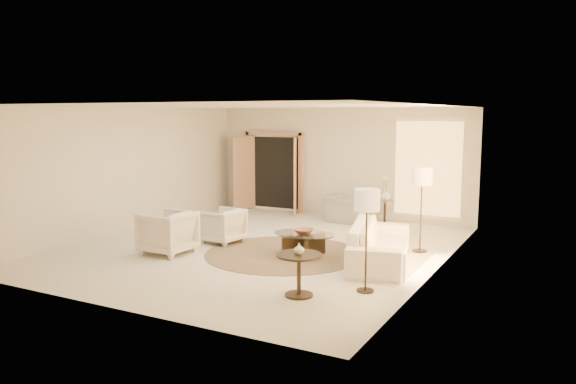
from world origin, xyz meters
The scene contains 18 objects.
room centered at (0.00, 0.00, 1.40)m, with size 7.04×8.04×2.83m.
windows_right centered at (3.45, 0.10, 1.35)m, with size 0.10×6.40×2.40m, color #F1B360, non-canonical shape.
window_back_corner centered at (2.30, 3.95, 1.35)m, with size 1.70×0.10×2.40m, color #F1B360, non-canonical shape.
curtains_right centered at (3.40, 1.00, 1.30)m, with size 0.06×5.20×2.60m, color tan, non-canonical shape.
french_doors centered at (-1.90, 3.82, 1.07)m, with size 1.95×0.66×2.16m.
area_rug centered at (0.65, -0.24, 0.01)m, with size 3.02×3.02×0.01m, color #3F3020.
sofa centered at (2.48, 0.02, 0.36)m, with size 2.48×0.97×0.73m, color white.
armchair_left centered at (-0.94, 0.00, 0.39)m, with size 0.76×0.71×0.78m, color white.
armchair_right centered at (-1.33, -1.24, 0.45)m, with size 0.87×0.82×0.90m, color white.
accent_chair centered at (0.52, 3.30, 0.43)m, with size 0.99×0.65×0.87m, color #9A958E.
coffee_table centered at (1.06, -0.21, 0.27)m, with size 1.22×1.22×0.43m.
end_table centered at (2.04, -2.33, 0.43)m, with size 0.67×0.67×0.63m.
side_table centered at (1.44, 3.40, 0.36)m, with size 0.51×0.51×0.59m.
floor_lamp_near centered at (2.90, 1.16, 1.40)m, with size 0.40×0.40×1.65m.
floor_lamp_far centered at (2.83, -1.67, 1.33)m, with size 0.38×0.38×1.56m.
bowl centered at (1.06, -0.21, 0.48)m, with size 0.36×0.36×0.09m, color brown.
end_vase centered at (2.04, -2.33, 0.71)m, with size 0.15×0.15×0.16m, color silver.
side_vase centered at (1.44, 3.40, 0.72)m, with size 0.26×0.26×0.27m, color silver.
Camera 1 is at (5.64, -9.43, 2.67)m, focal length 35.00 mm.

